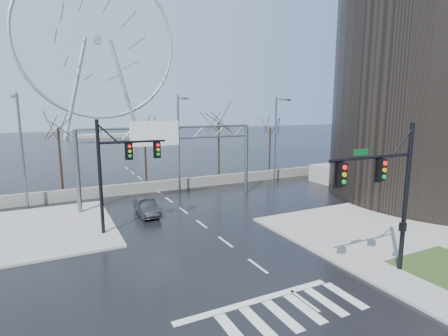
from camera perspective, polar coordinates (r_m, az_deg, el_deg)
ground at (r=20.38m, az=5.54°, el=-15.63°), size 260.00×260.00×0.00m
sidewalk_right_ext at (r=27.91m, az=21.09°, el=-8.96°), size 12.00×10.00×0.15m
sidewalk_far at (r=28.85m, az=-27.89°, el=-8.85°), size 10.00×12.00×0.15m
grass_strip at (r=23.30m, az=32.52°, el=-13.42°), size 5.00×4.00×0.02m
tower_podium at (r=46.14m, az=31.61°, el=-1.33°), size 22.00×18.00×2.00m
barrier_wall at (r=37.76m, az=-10.88°, el=-2.91°), size 52.00×0.50×1.10m
signal_mast_near at (r=19.34m, az=25.46°, el=-2.69°), size 5.52×0.41×8.00m
signal_mast_far at (r=25.10m, az=-17.10°, el=0.41°), size 4.72×0.41×8.00m
sign_gantry at (r=32.12m, az=-9.30°, el=3.31°), size 16.36×0.40×7.60m
streetlight_left at (r=33.84m, az=-30.23°, el=3.63°), size 0.50×2.55×10.00m
streetlight_mid at (r=35.83m, az=-7.25°, el=5.15°), size 0.50×2.55×10.00m
streetlight_right at (r=41.41m, az=8.66°, el=5.73°), size 0.50×2.55×10.00m
tree_left at (r=39.11m, az=-25.42°, el=4.80°), size 3.75×3.75×7.50m
tree_center at (r=41.37m, az=-12.82°, el=4.60°), size 3.25×3.25×6.50m
tree_right at (r=43.43m, az=-0.88°, el=6.46°), size 3.90×3.90×7.80m
tree_far_right at (r=47.93m, az=7.54°, el=5.73°), size 3.40×3.40×6.80m
ferris_wheel at (r=112.86m, az=-19.87°, el=18.09°), size 45.00×6.00×50.91m
car at (r=29.64m, az=-12.52°, el=-6.26°), size 1.44×4.01×1.32m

